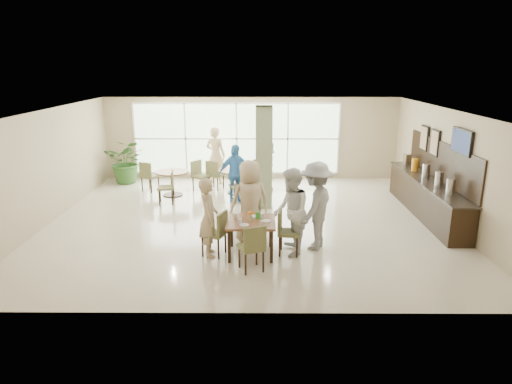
{
  "coord_description": "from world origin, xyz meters",
  "views": [
    {
      "loc": [
        0.26,
        -11.05,
        3.88
      ],
      "look_at": [
        0.2,
        -1.2,
        1.1
      ],
      "focal_mm": 32.0,
      "sensor_mm": 36.0,
      "label": 1
    }
  ],
  "objects_px": {
    "adult_a": "(235,173)",
    "adult_standing": "(216,155)",
    "potted_plant": "(127,161)",
    "teen_left": "(209,217)",
    "teen_standing": "(316,206)",
    "round_table_left": "(172,178)",
    "main_table": "(251,225)",
    "buffet_counter": "(427,195)",
    "teen_right": "(291,212)",
    "round_table_right": "(237,174)",
    "adult_b": "(267,166)",
    "teen_far": "(250,201)"
  },
  "relations": [
    {
      "from": "main_table",
      "to": "round_table_left",
      "type": "xyz_separation_m",
      "value": [
        -2.46,
        4.48,
        -0.11
      ]
    },
    {
      "from": "adult_a",
      "to": "adult_standing",
      "type": "bearing_deg",
      "value": 84.78
    },
    {
      "from": "main_table",
      "to": "round_table_right",
      "type": "bearing_deg",
      "value": 96.15
    },
    {
      "from": "buffet_counter",
      "to": "teen_standing",
      "type": "bearing_deg",
      "value": -144.82
    },
    {
      "from": "teen_left",
      "to": "teen_standing",
      "type": "xyz_separation_m",
      "value": [
        2.25,
        0.41,
        0.13
      ]
    },
    {
      "from": "round_table_right",
      "to": "teen_left",
      "type": "relative_size",
      "value": 0.72
    },
    {
      "from": "buffet_counter",
      "to": "adult_standing",
      "type": "relative_size",
      "value": 2.47
    },
    {
      "from": "main_table",
      "to": "adult_standing",
      "type": "height_order",
      "value": "adult_standing"
    },
    {
      "from": "main_table",
      "to": "adult_a",
      "type": "xyz_separation_m",
      "value": [
        -0.52,
        3.83,
        0.18
      ]
    },
    {
      "from": "teen_right",
      "to": "adult_a",
      "type": "height_order",
      "value": "teen_right"
    },
    {
      "from": "teen_far",
      "to": "round_table_right",
      "type": "bearing_deg",
      "value": -102.69
    },
    {
      "from": "buffet_counter",
      "to": "potted_plant",
      "type": "xyz_separation_m",
      "value": [
        -8.84,
        3.33,
        0.19
      ]
    },
    {
      "from": "potted_plant",
      "to": "teen_right",
      "type": "height_order",
      "value": "teen_right"
    },
    {
      "from": "main_table",
      "to": "adult_b",
      "type": "height_order",
      "value": "adult_b"
    },
    {
      "from": "round_table_right",
      "to": "adult_standing",
      "type": "distance_m",
      "value": 1.48
    },
    {
      "from": "teen_standing",
      "to": "teen_right",
      "type": "bearing_deg",
      "value": -33.62
    },
    {
      "from": "main_table",
      "to": "adult_a",
      "type": "height_order",
      "value": "adult_a"
    },
    {
      "from": "teen_far",
      "to": "teen_right",
      "type": "xyz_separation_m",
      "value": [
        0.86,
        -0.72,
        -0.01
      ]
    },
    {
      "from": "main_table",
      "to": "teen_left",
      "type": "distance_m",
      "value": 0.88
    },
    {
      "from": "buffet_counter",
      "to": "potted_plant",
      "type": "bearing_deg",
      "value": 159.34
    },
    {
      "from": "teen_right",
      "to": "adult_standing",
      "type": "distance_m",
      "value": 6.25
    },
    {
      "from": "round_table_left",
      "to": "teen_far",
      "type": "height_order",
      "value": "teen_far"
    },
    {
      "from": "main_table",
      "to": "round_table_right",
      "type": "xyz_separation_m",
      "value": [
        -0.51,
        4.75,
        -0.07
      ]
    },
    {
      "from": "main_table",
      "to": "buffet_counter",
      "type": "distance_m",
      "value": 5.31
    },
    {
      "from": "teen_standing",
      "to": "round_table_right",
      "type": "bearing_deg",
      "value": -129.23
    },
    {
      "from": "teen_far",
      "to": "round_table_left",
      "type": "bearing_deg",
      "value": -76.22
    },
    {
      "from": "adult_standing",
      "to": "adult_a",
      "type": "bearing_deg",
      "value": 132.23
    },
    {
      "from": "round_table_left",
      "to": "adult_b",
      "type": "relative_size",
      "value": 0.61
    },
    {
      "from": "adult_b",
      "to": "main_table",
      "type": "bearing_deg",
      "value": 13.5
    },
    {
      "from": "teen_standing",
      "to": "adult_b",
      "type": "bearing_deg",
      "value": -140.28
    },
    {
      "from": "round_table_left",
      "to": "round_table_right",
      "type": "height_order",
      "value": "same"
    },
    {
      "from": "teen_left",
      "to": "teen_right",
      "type": "distance_m",
      "value": 1.7
    },
    {
      "from": "main_table",
      "to": "teen_left",
      "type": "xyz_separation_m",
      "value": [
        -0.87,
        -0.02,
        0.16
      ]
    },
    {
      "from": "teen_standing",
      "to": "adult_standing",
      "type": "height_order",
      "value": "teen_standing"
    },
    {
      "from": "round_table_left",
      "to": "teen_standing",
      "type": "bearing_deg",
      "value": -46.84
    },
    {
      "from": "teen_left",
      "to": "teen_right",
      "type": "bearing_deg",
      "value": -98.6
    },
    {
      "from": "potted_plant",
      "to": "teen_left",
      "type": "distance_m",
      "value": 6.89
    },
    {
      "from": "round_table_left",
      "to": "teen_left",
      "type": "distance_m",
      "value": 4.79
    },
    {
      "from": "round_table_left",
      "to": "teen_standing",
      "type": "xyz_separation_m",
      "value": [
        3.84,
        -4.1,
        0.4
      ]
    },
    {
      "from": "teen_left",
      "to": "buffet_counter",
      "type": "bearing_deg",
      "value": -75.87
    },
    {
      "from": "buffet_counter",
      "to": "teen_right",
      "type": "distance_m",
      "value": 4.58
    },
    {
      "from": "teen_far",
      "to": "adult_b",
      "type": "distance_m",
      "value": 4.04
    },
    {
      "from": "round_table_left",
      "to": "adult_a",
      "type": "height_order",
      "value": "adult_a"
    },
    {
      "from": "round_table_right",
      "to": "buffet_counter",
      "type": "relative_size",
      "value": 0.25
    },
    {
      "from": "round_table_right",
      "to": "teen_left",
      "type": "distance_m",
      "value": 4.79
    },
    {
      "from": "teen_standing",
      "to": "adult_a",
      "type": "height_order",
      "value": "teen_standing"
    },
    {
      "from": "buffet_counter",
      "to": "potted_plant",
      "type": "distance_m",
      "value": 9.45
    },
    {
      "from": "round_table_right",
      "to": "teen_far",
      "type": "xyz_separation_m",
      "value": [
        0.48,
        -3.95,
        0.34
      ]
    },
    {
      "from": "round_table_right",
      "to": "teen_far",
      "type": "relative_size",
      "value": 0.64
    },
    {
      "from": "round_table_left",
      "to": "teen_right",
      "type": "bearing_deg",
      "value": -53.23
    }
  ]
}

